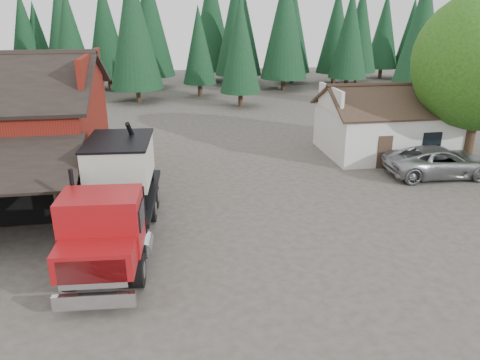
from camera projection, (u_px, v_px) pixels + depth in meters
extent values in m
plane|color=#453E36|center=(211.00, 269.00, 17.39)|extent=(120.00, 120.00, 0.00)
cube|color=maroon|center=(91.00, 73.00, 23.83)|extent=(0.25, 7.00, 2.00)
cylinder|color=#382619|center=(60.00, 221.00, 18.02)|extent=(0.20, 0.20, 2.80)
cube|color=silver|center=(386.00, 131.00, 30.86)|extent=(8.00, 6.00, 3.00)
cube|color=#38281E|center=(401.00, 101.00, 28.69)|extent=(8.60, 3.42, 1.80)
cube|color=#38281E|center=(380.00, 93.00, 31.47)|extent=(8.60, 3.42, 1.80)
cube|color=silver|center=(331.00, 99.00, 29.48)|extent=(0.20, 4.20, 1.50)
cube|color=silver|center=(447.00, 95.00, 30.68)|extent=(0.20, 4.20, 1.50)
cube|color=#38281E|center=(384.00, 152.00, 28.01)|extent=(0.90, 0.06, 2.00)
cube|color=black|center=(432.00, 140.00, 28.25)|extent=(1.20, 0.06, 1.00)
cylinder|color=#382619|center=(470.00, 139.00, 28.64)|extent=(0.60, 0.60, 3.20)
sphere|color=#1A5212|center=(453.00, 81.00, 28.03)|extent=(4.40, 4.40, 4.40)
cylinder|color=#382619|center=(241.00, 98.00, 45.80)|extent=(0.44, 0.44, 1.60)
cone|color=black|center=(241.00, 44.00, 44.03)|extent=(3.96, 3.96, 9.00)
cylinder|color=#382619|center=(413.00, 101.00, 44.49)|extent=(0.44, 0.44, 1.60)
cone|color=black|center=(422.00, 34.00, 42.37)|extent=(4.84, 4.84, 11.00)
cylinder|color=#382619|center=(138.00, 94.00, 48.01)|extent=(0.44, 0.44, 1.60)
cone|color=black|center=(133.00, 27.00, 45.72)|extent=(5.28, 5.28, 12.00)
cylinder|color=black|center=(70.00, 273.00, 15.96)|extent=(0.47, 1.24, 1.21)
cylinder|color=black|center=(139.00, 270.00, 16.16)|extent=(0.47, 1.24, 1.21)
cylinder|color=black|center=(99.00, 211.00, 20.90)|extent=(0.47, 1.24, 1.21)
cylinder|color=black|center=(151.00, 209.00, 21.11)|extent=(0.47, 1.24, 1.21)
cylinder|color=black|center=(105.00, 197.00, 22.35)|extent=(0.47, 1.24, 1.21)
cylinder|color=black|center=(154.00, 196.00, 22.55)|extent=(0.47, 1.24, 1.21)
cube|color=black|center=(119.00, 217.00, 19.20)|extent=(1.85, 9.55, 0.44)
cube|color=silver|center=(94.00, 301.00, 14.46)|extent=(2.55, 0.37, 0.50)
cube|color=silver|center=(92.00, 274.00, 14.26)|extent=(2.10, 0.25, 0.99)
cube|color=maroon|center=(96.00, 259.00, 14.82)|extent=(2.57, 1.60, 0.94)
cube|color=maroon|center=(102.00, 222.00, 15.95)|extent=(2.77, 2.05, 2.04)
cube|color=black|center=(96.00, 224.00, 15.01)|extent=(2.32, 0.24, 0.99)
cylinder|color=black|center=(74.00, 196.00, 16.57)|extent=(0.16, 0.16, 1.99)
cube|color=black|center=(108.00, 210.00, 17.00)|extent=(2.71, 0.31, 1.77)
cube|color=black|center=(123.00, 196.00, 20.54)|extent=(3.24, 6.58, 0.18)
cube|color=beige|center=(120.00, 161.00, 19.98)|extent=(2.78, 3.80, 1.77)
cone|color=beige|center=(122.00, 185.00, 20.36)|extent=(2.59, 2.59, 0.77)
cube|color=black|center=(118.00, 140.00, 19.66)|extent=(2.90, 3.92, 0.09)
cylinder|color=black|center=(140.00, 152.00, 21.52)|extent=(0.98, 2.38, 3.37)
cube|color=maroon|center=(117.00, 170.00, 22.85)|extent=(0.72, 0.93, 0.50)
cylinder|color=silver|center=(145.00, 245.00, 17.19)|extent=(0.69, 1.14, 0.62)
imported|color=#999CA0|center=(440.00, 162.00, 26.72)|extent=(6.30, 3.15, 1.71)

